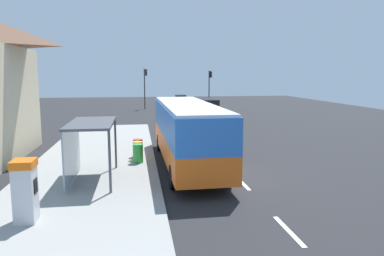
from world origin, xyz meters
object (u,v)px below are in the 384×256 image
(recycling_bin_red, at_px, (138,148))
(traffic_light_far_side, at_px, (145,82))
(white_van, at_px, (203,108))
(recycling_bin_yellow, at_px, (138,151))
(recycling_bin_green, at_px, (138,153))
(traffic_light_near_side, at_px, (210,84))
(bus, at_px, (187,130))
(sedan_near, at_px, (181,100))
(bus_shelter, at_px, (84,136))
(ticket_machine, at_px, (25,190))

(recycling_bin_red, xyz_separation_m, traffic_light_far_side, (1.10, 29.50, 2.89))
(white_van, bearing_deg, recycling_bin_yellow, -111.68)
(recycling_bin_green, relative_size, traffic_light_near_side, 0.19)
(recycling_bin_yellow, relative_size, traffic_light_far_side, 0.18)
(bus, distance_m, white_van, 17.53)
(sedan_near, distance_m, traffic_light_far_side, 8.41)
(white_van, height_order, recycling_bin_red, white_van)
(recycling_bin_green, xyz_separation_m, traffic_light_near_side, (9.70, 30.10, 2.73))
(white_van, distance_m, traffic_light_far_side, 15.22)
(traffic_light_far_side, xyz_separation_m, bus_shelter, (-3.31, -33.74, -1.45))
(sedan_near, bearing_deg, bus, -96.19)
(bus, height_order, recycling_bin_green, bus)
(recycling_bin_red, bearing_deg, traffic_light_far_side, 87.87)
(traffic_light_near_side, bearing_deg, bus, -103.35)
(recycling_bin_green, bearing_deg, traffic_light_far_side, 87.97)
(recycling_bin_green, relative_size, recycling_bin_red, 1.00)
(recycling_bin_red, distance_m, bus_shelter, 5.00)
(sedan_near, distance_m, recycling_bin_yellow, 36.60)
(sedan_near, height_order, traffic_light_far_side, traffic_light_far_side)
(recycling_bin_yellow, distance_m, traffic_light_far_side, 30.35)
(recycling_bin_green, bearing_deg, bus_shelter, -127.84)
(ticket_machine, xyz_separation_m, traffic_light_far_side, (4.50, 38.07, 2.38))
(recycling_bin_green, relative_size, recycling_bin_yellow, 1.00)
(recycling_bin_yellow, height_order, traffic_light_far_side, traffic_light_far_side)
(sedan_near, height_order, ticket_machine, ticket_machine)
(recycling_bin_yellow, bearing_deg, traffic_light_near_side, 71.74)
(traffic_light_far_side, bearing_deg, recycling_bin_green, -92.03)
(ticket_machine, relative_size, recycling_bin_yellow, 2.04)
(bus, relative_size, ticket_machine, 5.69)
(ticket_machine, bearing_deg, recycling_bin_green, 64.63)
(bus, height_order, traffic_light_near_side, traffic_light_near_side)
(recycling_bin_yellow, bearing_deg, sedan_near, 79.77)
(bus, bearing_deg, sedan_near, 83.81)
(traffic_light_near_side, bearing_deg, white_van, -103.93)
(recycling_bin_red, height_order, traffic_light_far_side, traffic_light_far_side)
(recycling_bin_red, height_order, bus_shelter, bus_shelter)
(traffic_light_near_side, bearing_deg, traffic_light_far_side, 174.69)
(ticket_machine, xyz_separation_m, recycling_bin_green, (3.40, 7.18, -0.52))
(recycling_bin_yellow, xyz_separation_m, traffic_light_far_side, (1.10, 30.20, 2.89))
(ticket_machine, height_order, recycling_bin_red, ticket_machine)
(ticket_machine, bearing_deg, traffic_light_far_side, 83.26)
(traffic_light_far_side, bearing_deg, bus, -87.44)
(recycling_bin_yellow, height_order, recycling_bin_red, same)
(white_van, bearing_deg, sedan_near, 89.71)
(ticket_machine, bearing_deg, white_van, 67.76)
(recycling_bin_yellow, distance_m, recycling_bin_red, 0.70)
(sedan_near, bearing_deg, recycling_bin_green, -100.04)
(ticket_machine, xyz_separation_m, recycling_bin_red, (3.40, 8.58, -0.52))
(bus, xyz_separation_m, traffic_light_far_side, (-1.39, 31.17, 1.70))
(recycling_bin_red, bearing_deg, ticket_machine, -111.64)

